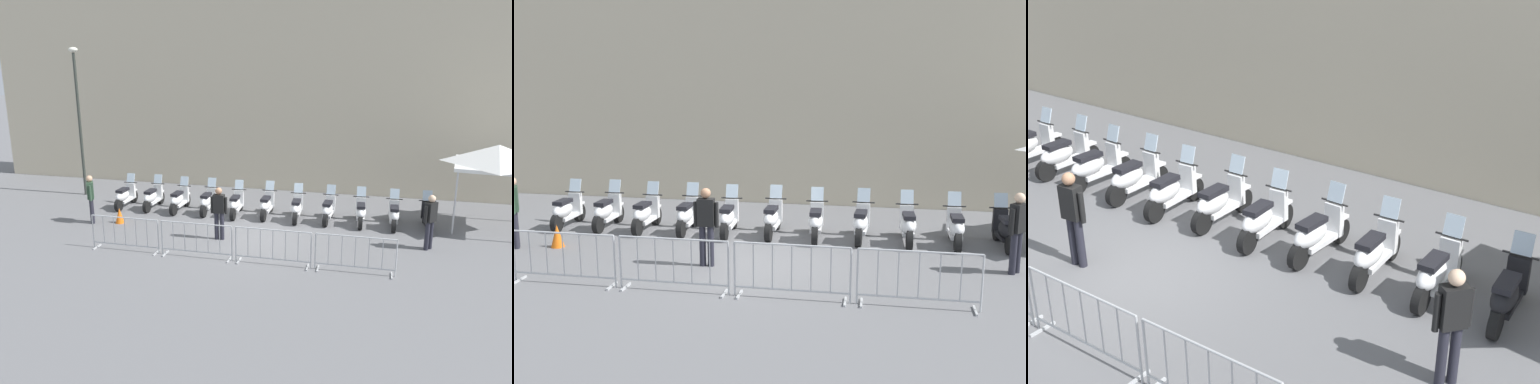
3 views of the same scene
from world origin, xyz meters
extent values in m
plane|color=slate|center=(0.00, 0.00, 0.00)|extent=(120.00, 120.00, 0.00)
cube|color=beige|center=(-1.08, 7.24, 6.15)|extent=(28.05, 6.49, 12.30)
cylinder|color=black|center=(-6.01, 1.93, 0.24)|extent=(0.21, 0.50, 0.48)
cylinder|color=black|center=(-5.82, 0.70, 0.24)|extent=(0.21, 0.50, 0.48)
cube|color=white|center=(-5.92, 1.31, 0.28)|extent=(0.41, 0.90, 0.10)
ellipsoid|color=white|center=(-5.88, 1.04, 0.52)|extent=(0.48, 0.89, 0.40)
cube|color=black|center=(-5.88, 1.07, 0.74)|extent=(0.37, 0.64, 0.10)
cube|color=white|center=(-5.98, 1.74, 0.55)|extent=(0.36, 0.19, 0.60)
cylinder|color=black|center=(-5.98, 1.74, 0.88)|extent=(0.56, 0.12, 0.04)
cube|color=silver|center=(-5.99, 1.79, 1.06)|extent=(0.34, 0.19, 0.35)
cube|color=white|center=(-6.01, 1.93, 0.51)|extent=(0.25, 0.35, 0.06)
cylinder|color=black|center=(-4.90, 2.18, 0.24)|extent=(0.21, 0.50, 0.48)
cylinder|color=black|center=(-4.72, 0.95, 0.24)|extent=(0.21, 0.50, 0.48)
cube|color=white|center=(-4.81, 1.57, 0.28)|extent=(0.40, 0.90, 0.10)
ellipsoid|color=white|center=(-4.77, 1.29, 0.52)|extent=(0.48, 0.88, 0.40)
cube|color=black|center=(-4.78, 1.32, 0.74)|extent=(0.36, 0.63, 0.10)
cube|color=white|center=(-4.87, 2.00, 0.55)|extent=(0.36, 0.19, 0.60)
cylinder|color=black|center=(-4.87, 2.00, 0.88)|extent=(0.56, 0.12, 0.04)
cube|color=silver|center=(-4.88, 2.04, 1.06)|extent=(0.34, 0.18, 0.35)
cube|color=white|center=(-4.90, 2.18, 0.51)|extent=(0.24, 0.35, 0.06)
cylinder|color=black|center=(-3.75, 2.27, 0.24)|extent=(0.20, 0.49, 0.48)
cylinder|color=black|center=(-3.60, 1.04, 0.24)|extent=(0.20, 0.49, 0.48)
cube|color=white|center=(-3.68, 1.65, 0.28)|extent=(0.38, 0.90, 0.10)
ellipsoid|color=white|center=(-3.65, 1.38, 0.52)|extent=(0.46, 0.88, 0.40)
cube|color=black|center=(-3.65, 1.41, 0.74)|extent=(0.35, 0.63, 0.10)
cube|color=white|center=(-3.73, 2.09, 0.55)|extent=(0.35, 0.18, 0.60)
cylinder|color=black|center=(-3.73, 2.09, 0.88)|extent=(0.56, 0.10, 0.04)
cube|color=silver|center=(-3.74, 2.13, 1.06)|extent=(0.33, 0.18, 0.35)
cube|color=white|center=(-3.75, 2.27, 0.51)|extent=(0.24, 0.34, 0.06)
cylinder|color=black|center=(-2.67, 2.48, 0.24)|extent=(0.22, 0.50, 0.48)
cylinder|color=black|center=(-2.46, 1.26, 0.24)|extent=(0.22, 0.50, 0.48)
cube|color=white|center=(-2.57, 1.87, 0.28)|extent=(0.42, 0.90, 0.10)
ellipsoid|color=white|center=(-2.52, 1.60, 0.52)|extent=(0.50, 0.89, 0.40)
cube|color=black|center=(-2.53, 1.63, 0.74)|extent=(0.38, 0.64, 0.10)
cube|color=white|center=(-2.64, 2.30, 0.55)|extent=(0.36, 0.19, 0.60)
cylinder|color=black|center=(-2.64, 2.30, 0.88)|extent=(0.56, 0.13, 0.04)
cube|color=silver|center=(-2.65, 2.35, 1.06)|extent=(0.34, 0.19, 0.35)
cube|color=white|center=(-2.67, 2.48, 0.51)|extent=(0.25, 0.35, 0.06)
cylinder|color=black|center=(-1.56, 2.57, 0.24)|extent=(0.23, 0.50, 0.48)
cylinder|color=black|center=(-1.31, 1.35, 0.24)|extent=(0.23, 0.50, 0.48)
cube|color=white|center=(-1.44, 1.96, 0.28)|extent=(0.45, 0.91, 0.10)
ellipsoid|color=white|center=(-1.38, 1.69, 0.52)|extent=(0.52, 0.90, 0.40)
cube|color=black|center=(-1.39, 1.72, 0.74)|extent=(0.40, 0.64, 0.10)
cube|color=white|center=(-1.52, 2.38, 0.55)|extent=(0.36, 0.21, 0.60)
cylinder|color=black|center=(-1.52, 2.38, 0.88)|extent=(0.56, 0.15, 0.04)
cube|color=silver|center=(-1.53, 2.43, 1.06)|extent=(0.34, 0.20, 0.35)
cube|color=white|center=(-1.56, 2.57, 0.51)|extent=(0.26, 0.35, 0.06)
cylinder|color=black|center=(-0.43, 2.88, 0.24)|extent=(0.21, 0.50, 0.48)
cylinder|color=black|center=(-0.25, 1.66, 0.24)|extent=(0.21, 0.50, 0.48)
cube|color=white|center=(-0.34, 2.27, 0.28)|extent=(0.41, 0.90, 0.10)
ellipsoid|color=white|center=(-0.30, 1.99, 0.52)|extent=(0.48, 0.88, 0.40)
cube|color=black|center=(-0.30, 2.02, 0.74)|extent=(0.37, 0.63, 0.10)
cube|color=white|center=(-0.40, 2.70, 0.55)|extent=(0.36, 0.19, 0.60)
cylinder|color=black|center=(-0.40, 2.70, 0.88)|extent=(0.56, 0.12, 0.04)
cube|color=silver|center=(-0.41, 2.75, 1.06)|extent=(0.34, 0.19, 0.35)
cube|color=white|center=(-0.43, 2.88, 0.51)|extent=(0.25, 0.35, 0.06)
cylinder|color=black|center=(0.67, 2.93, 0.24)|extent=(0.24, 0.50, 0.48)
cylinder|color=black|center=(0.93, 1.72, 0.24)|extent=(0.24, 0.50, 0.48)
cube|color=white|center=(0.80, 2.33, 0.28)|extent=(0.45, 0.91, 0.10)
ellipsoid|color=white|center=(0.86, 2.05, 0.52)|extent=(0.52, 0.90, 0.40)
cube|color=black|center=(0.85, 2.08, 0.74)|extent=(0.40, 0.64, 0.10)
cube|color=white|center=(0.71, 2.75, 0.55)|extent=(0.36, 0.21, 0.60)
cylinder|color=black|center=(0.71, 2.75, 0.88)|extent=(0.56, 0.15, 0.04)
cube|color=silver|center=(0.70, 2.80, 1.06)|extent=(0.34, 0.20, 0.35)
cube|color=white|center=(0.67, 2.93, 0.51)|extent=(0.26, 0.35, 0.06)
cylinder|color=black|center=(1.85, 3.17, 0.24)|extent=(0.18, 0.49, 0.48)
cylinder|color=black|center=(1.96, 1.94, 0.24)|extent=(0.18, 0.49, 0.48)
cube|color=white|center=(1.91, 2.56, 0.28)|extent=(0.36, 0.89, 0.10)
ellipsoid|color=white|center=(1.93, 2.28, 0.52)|extent=(0.43, 0.87, 0.40)
cube|color=black|center=(1.93, 2.31, 0.74)|extent=(0.33, 0.62, 0.10)
cube|color=white|center=(1.87, 2.99, 0.55)|extent=(0.35, 0.17, 0.60)
cylinder|color=black|center=(1.87, 2.99, 0.88)|extent=(0.56, 0.09, 0.04)
cube|color=silver|center=(1.87, 3.04, 1.06)|extent=(0.33, 0.17, 0.35)
cube|color=white|center=(1.85, 3.17, 0.51)|extent=(0.23, 0.34, 0.06)
cylinder|color=black|center=(2.91, 3.31, 0.24)|extent=(0.23, 0.50, 0.48)
cylinder|color=black|center=(3.15, 2.09, 0.24)|extent=(0.23, 0.50, 0.48)
cube|color=white|center=(3.03, 2.70, 0.28)|extent=(0.44, 0.91, 0.10)
ellipsoid|color=white|center=(3.09, 2.43, 0.52)|extent=(0.51, 0.89, 0.40)
cube|color=black|center=(3.08, 2.46, 0.74)|extent=(0.39, 0.64, 0.10)
cube|color=white|center=(2.95, 3.13, 0.55)|extent=(0.36, 0.20, 0.60)
cylinder|color=black|center=(2.95, 3.13, 0.88)|extent=(0.56, 0.14, 0.04)
cube|color=silver|center=(2.94, 3.18, 1.06)|extent=(0.34, 0.20, 0.35)
cube|color=white|center=(2.91, 3.31, 0.51)|extent=(0.26, 0.35, 0.06)
cylinder|color=black|center=(4.06, 3.45, 0.24)|extent=(0.21, 0.50, 0.48)
cylinder|color=black|center=(4.25, 2.23, 0.24)|extent=(0.21, 0.50, 0.48)
cube|color=white|center=(4.16, 2.84, 0.28)|extent=(0.41, 0.90, 0.10)
ellipsoid|color=white|center=(4.20, 2.56, 0.52)|extent=(0.48, 0.88, 0.40)
cube|color=black|center=(4.19, 2.59, 0.74)|extent=(0.37, 0.64, 0.10)
cube|color=white|center=(4.09, 3.27, 0.55)|extent=(0.36, 0.19, 0.60)
cylinder|color=black|center=(4.09, 3.27, 0.88)|extent=(0.56, 0.12, 0.04)
cube|color=silver|center=(4.08, 3.32, 1.06)|extent=(0.34, 0.19, 0.35)
cube|color=white|center=(4.06, 3.45, 0.51)|extent=(0.25, 0.35, 0.06)
cylinder|color=black|center=(5.15, 3.64, 0.24)|extent=(0.24, 0.50, 0.48)
cylinder|color=black|center=(5.40, 2.43, 0.24)|extent=(0.24, 0.50, 0.48)
cube|color=black|center=(5.27, 3.03, 0.28)|extent=(0.45, 0.91, 0.10)
ellipsoid|color=black|center=(5.33, 2.76, 0.52)|extent=(0.52, 0.90, 0.40)
cube|color=black|center=(5.32, 2.79, 0.74)|extent=(0.40, 0.64, 0.10)
cube|color=black|center=(5.18, 3.46, 0.55)|extent=(0.36, 0.21, 0.60)
cylinder|color=black|center=(5.18, 3.46, 0.88)|extent=(0.56, 0.15, 0.04)
cube|color=silver|center=(5.17, 3.51, 1.06)|extent=(0.34, 0.20, 0.35)
cube|color=black|center=(5.15, 3.64, 0.51)|extent=(0.26, 0.35, 0.06)
cube|color=#B2B5B7|center=(-4.08, -2.70, 0.02)|extent=(0.10, 0.44, 0.04)
cube|color=#B2B5B7|center=(-2.10, -2.41, 0.02)|extent=(0.10, 0.44, 0.04)
cylinder|color=#B2B5B7|center=(-4.16, -2.72, 0.53)|extent=(0.04, 0.04, 1.05)
cylinder|color=#B2B5B7|center=(-2.02, -2.40, 0.53)|extent=(0.04, 0.04, 1.05)
cylinder|color=#B2B5B7|center=(-3.09, -2.56, 1.05)|extent=(2.15, 0.35, 0.04)
cylinder|color=#B2B5B7|center=(-3.09, -2.56, 0.18)|extent=(2.15, 0.35, 0.04)
cylinder|color=#B2B5B7|center=(-3.81, -2.66, 0.61)|extent=(0.02, 0.02, 0.87)
cylinder|color=#B2B5B7|center=(-3.45, -2.61, 0.61)|extent=(0.02, 0.02, 0.87)
cylinder|color=#B2B5B7|center=(-3.09, -2.56, 0.61)|extent=(0.02, 0.02, 0.87)
cylinder|color=#B2B5B7|center=(-2.73, -2.51, 0.61)|extent=(0.02, 0.02, 0.87)
cylinder|color=#B2B5B7|center=(-2.38, -2.45, 0.61)|extent=(0.02, 0.02, 0.87)
cube|color=#B2B5B7|center=(-1.81, -2.37, 0.02)|extent=(0.10, 0.44, 0.04)
cube|color=#B2B5B7|center=(0.16, -2.08, 0.02)|extent=(0.10, 0.44, 0.04)
cylinder|color=#B2B5B7|center=(-1.90, -2.38, 0.53)|extent=(0.04, 0.04, 1.05)
cylinder|color=#B2B5B7|center=(0.25, -2.06, 0.53)|extent=(0.04, 0.04, 1.05)
cylinder|color=#B2B5B7|center=(-0.83, -2.22, 1.05)|extent=(2.15, 0.35, 0.04)
cylinder|color=#B2B5B7|center=(-0.83, -2.22, 0.18)|extent=(2.15, 0.35, 0.04)
cylinder|color=#B2B5B7|center=(-1.54, -2.33, 0.61)|extent=(0.02, 0.02, 0.87)
cylinder|color=#B2B5B7|center=(-1.18, -2.27, 0.61)|extent=(0.02, 0.02, 0.87)
cylinder|color=#B2B5B7|center=(-0.83, -2.22, 0.61)|extent=(0.02, 0.02, 0.87)
cylinder|color=#B2B5B7|center=(-0.47, -2.17, 0.61)|extent=(0.02, 0.02, 0.87)
cylinder|color=#B2B5B7|center=(-0.11, -2.12, 0.61)|extent=(0.02, 0.02, 0.87)
cube|color=#B2B5B7|center=(0.45, -2.03, 0.02)|extent=(0.10, 0.44, 0.04)
cube|color=#B2B5B7|center=(2.42, -1.74, 0.02)|extent=(0.10, 0.44, 0.04)
cylinder|color=#B2B5B7|center=(0.36, -2.04, 0.53)|extent=(0.04, 0.04, 1.05)
cylinder|color=#B2B5B7|center=(2.51, -1.73, 0.53)|extent=(0.04, 0.04, 1.05)
cylinder|color=#B2B5B7|center=(1.44, -1.89, 1.05)|extent=(2.15, 0.35, 0.04)
cylinder|color=#B2B5B7|center=(1.44, -1.89, 0.18)|extent=(2.15, 0.35, 0.04)
cylinder|color=#B2B5B7|center=(0.72, -1.99, 0.61)|extent=(0.02, 0.02, 0.87)
cylinder|color=#B2B5B7|center=(1.08, -1.94, 0.61)|extent=(0.02, 0.02, 0.87)
cylinder|color=#B2B5B7|center=(1.44, -1.89, 0.61)|extent=(0.02, 0.02, 0.87)
cylinder|color=#B2B5B7|center=(1.79, -1.83, 0.61)|extent=(0.02, 0.02, 0.87)
cylinder|color=#B2B5B7|center=(2.15, -1.78, 0.61)|extent=(0.02, 0.02, 0.87)
cube|color=#B2B5B7|center=(2.71, -1.70, 0.02)|extent=(0.10, 0.44, 0.04)
cube|color=#B2B5B7|center=(4.69, -1.40, 0.02)|extent=(0.10, 0.44, 0.04)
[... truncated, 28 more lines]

